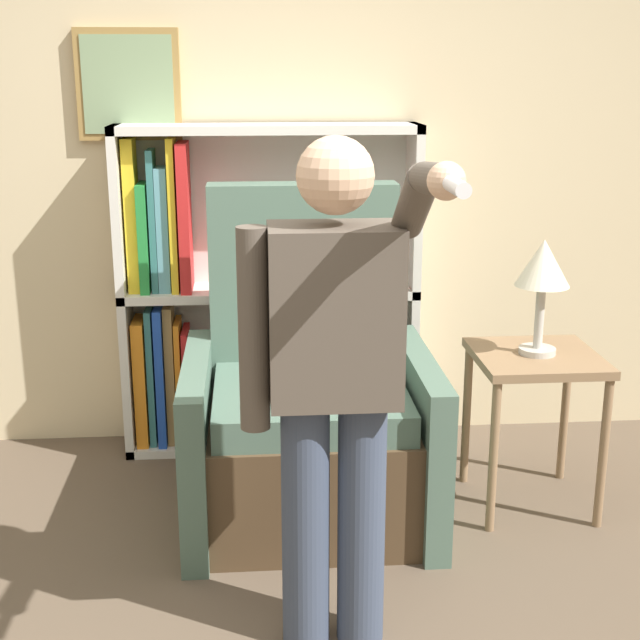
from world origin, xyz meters
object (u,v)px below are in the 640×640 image
(armchair, at_px, (308,417))
(side_table, at_px, (535,378))
(person_standing, at_px, (334,374))
(bookcase, at_px, (230,296))
(table_lamp, at_px, (543,270))

(armchair, relative_size, side_table, 1.99)
(side_table, bearing_deg, person_standing, -136.11)
(armchair, bearing_deg, person_standing, -88.79)
(bookcase, relative_size, side_table, 2.31)
(bookcase, xyz_separation_m, side_table, (1.25, -0.72, -0.19))
(armchair, xyz_separation_m, person_standing, (0.02, -0.91, 0.51))
(table_lamp, bearing_deg, armchair, 177.69)
(bookcase, xyz_separation_m, table_lamp, (1.25, -0.72, 0.26))
(bookcase, bearing_deg, armchair, -64.92)
(bookcase, distance_m, person_standing, 1.64)
(armchair, relative_size, table_lamp, 2.82)
(armchair, bearing_deg, table_lamp, -2.31)
(person_standing, relative_size, table_lamp, 3.42)
(armchair, bearing_deg, side_table, -2.31)
(side_table, xyz_separation_m, table_lamp, (-0.00, -0.00, 0.45))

